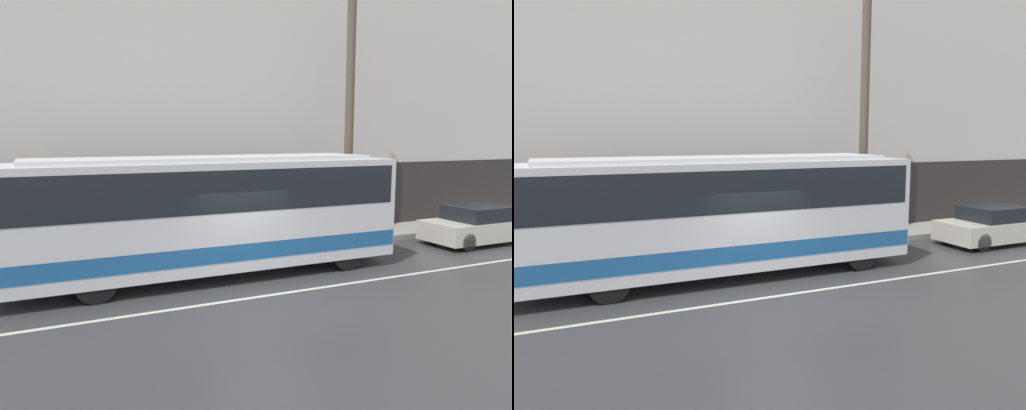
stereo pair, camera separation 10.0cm
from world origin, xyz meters
TOP-DOWN VIEW (x-y plane):
  - ground_plane at (0.00, 0.00)m, footprint 60.00×60.00m
  - sidewalk at (0.00, 5.13)m, footprint 60.00×2.25m
  - building_facade at (0.00, 6.39)m, footprint 60.00×0.35m
  - lane_stripe at (0.00, 0.00)m, footprint 54.00×0.14m
  - transit_bus at (-0.61, 2.27)m, footprint 11.14×2.49m
  - sedan_white_front at (9.94, 2.27)m, footprint 4.27×1.90m
  - utility_pole_near at (5.59, 4.42)m, footprint 0.31×0.31m
  - pedestrian_waiting at (-4.27, 5.20)m, footprint 0.36×0.36m

SIDE VIEW (x-z plane):
  - ground_plane at x=0.00m, z-range 0.00..0.00m
  - lane_stripe at x=0.00m, z-range 0.00..0.01m
  - sidewalk at x=0.00m, z-range 0.00..0.16m
  - sedan_white_front at x=9.94m, z-range -0.04..1.35m
  - pedestrian_waiting at x=-4.27m, z-range 0.10..1.73m
  - transit_bus at x=-0.61m, z-range 0.21..3.59m
  - utility_pole_near at x=5.59m, z-range 0.16..9.07m
  - building_facade at x=0.00m, z-range -0.21..12.16m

